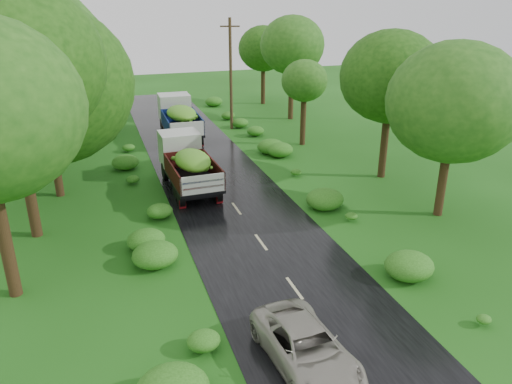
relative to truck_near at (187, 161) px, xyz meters
name	(u,v)px	position (x,y,z in m)	size (l,w,h in m)	color
ground	(343,355)	(1.79, -15.91, -1.58)	(120.00, 120.00, 0.00)	#184D10
road	(285,275)	(1.79, -10.91, -1.57)	(6.50, 80.00, 0.02)	black
road_lines	(276,263)	(1.79, -9.91, -1.56)	(0.12, 69.60, 0.00)	#BFB78C
truck_near	(187,161)	(0.00, 0.00, 0.00)	(2.56, 6.73, 2.80)	black
truck_far	(179,116)	(1.46, 10.94, 0.09)	(2.64, 7.11, 2.97)	black
car	(306,348)	(0.49, -15.93, -0.93)	(2.09, 4.54, 1.26)	#A29C90
utility_pole	(231,74)	(6.04, 12.11, 2.94)	(1.51, 0.53, 8.79)	#382616
trees_left	(23,61)	(-8.42, 6.05, 5.21)	(7.30, 31.94, 9.68)	black
trees_right	(335,68)	(11.49, 4.79, 4.14)	(5.14, 31.97, 7.89)	black
shrubs	(226,189)	(1.79, -1.91, -1.23)	(11.90, 44.00, 0.70)	#235C15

